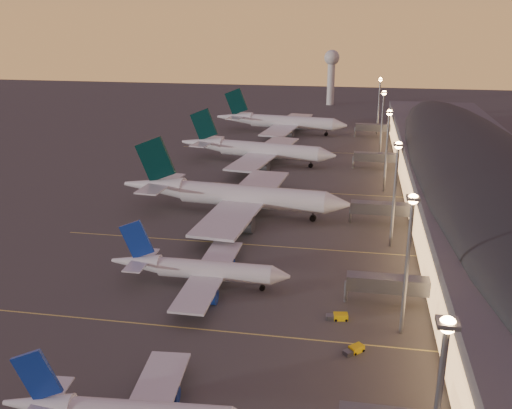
{
  "coord_description": "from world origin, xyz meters",
  "views": [
    {
      "loc": [
        26.04,
        -91.4,
        54.01
      ],
      "look_at": [
        2.0,
        45.0,
        7.0
      ],
      "focal_mm": 40.0,
      "sensor_mm": 36.0,
      "label": 1
    }
  ],
  "objects_px": {
    "airliner_wide_near": "(233,195)",
    "airliner_wide_mid": "(256,150)",
    "airliner_narrow_north": "(199,270)",
    "baggage_tug_d": "(354,350)",
    "radar_tower": "(331,68)",
    "airliner_wide_far": "(281,122)",
    "baggage_tug_c": "(338,317)"
  },
  "relations": [
    {
      "from": "airliner_wide_far",
      "to": "baggage_tug_d",
      "type": "relative_size",
      "value": 16.97
    },
    {
      "from": "baggage_tug_d",
      "to": "airliner_wide_near",
      "type": "bearing_deg",
      "value": 74.58
    },
    {
      "from": "airliner_narrow_north",
      "to": "airliner_wide_far",
      "type": "xyz_separation_m",
      "value": [
        -4.41,
        158.52,
        1.65
      ]
    },
    {
      "from": "airliner_wide_mid",
      "to": "radar_tower",
      "type": "bearing_deg",
      "value": 91.88
    },
    {
      "from": "radar_tower",
      "to": "airliner_narrow_north",
      "type": "bearing_deg",
      "value": -93.24
    },
    {
      "from": "airliner_wide_near",
      "to": "baggage_tug_d",
      "type": "xyz_separation_m",
      "value": [
        34.52,
        -63.85,
        -4.91
      ]
    },
    {
      "from": "airliner_wide_mid",
      "to": "airliner_wide_near",
      "type": "bearing_deg",
      "value": -76.95
    },
    {
      "from": "airliner_narrow_north",
      "to": "airliner_wide_near",
      "type": "distance_m",
      "value": 44.52
    },
    {
      "from": "baggage_tug_c",
      "to": "radar_tower",
      "type": "bearing_deg",
      "value": 84.89
    },
    {
      "from": "airliner_wide_mid",
      "to": "baggage_tug_d",
      "type": "height_order",
      "value": "airliner_wide_mid"
    },
    {
      "from": "airliner_wide_mid",
      "to": "airliner_narrow_north",
      "type": "bearing_deg",
      "value": -77.0
    },
    {
      "from": "radar_tower",
      "to": "airliner_wide_far",
      "type": "bearing_deg",
      "value": -101.62
    },
    {
      "from": "baggage_tug_c",
      "to": "baggage_tug_d",
      "type": "relative_size",
      "value": 1.12
    },
    {
      "from": "airliner_wide_near",
      "to": "baggage_tug_d",
      "type": "distance_m",
      "value": 72.75
    },
    {
      "from": "airliner_narrow_north",
      "to": "airliner_wide_far",
      "type": "distance_m",
      "value": 158.59
    },
    {
      "from": "radar_tower",
      "to": "baggage_tug_d",
      "type": "height_order",
      "value": "radar_tower"
    },
    {
      "from": "radar_tower",
      "to": "baggage_tug_c",
      "type": "xyz_separation_m",
      "value": [
        14.83,
        -257.22,
        -21.33
      ]
    },
    {
      "from": "airliner_wide_mid",
      "to": "baggage_tug_d",
      "type": "bearing_deg",
      "value": -62.97
    },
    {
      "from": "airliner_wide_near",
      "to": "baggage_tug_d",
      "type": "relative_size",
      "value": 17.8
    },
    {
      "from": "airliner_narrow_north",
      "to": "baggage_tug_d",
      "type": "height_order",
      "value": "airliner_narrow_north"
    },
    {
      "from": "airliner_narrow_north",
      "to": "baggage_tug_d",
      "type": "distance_m",
      "value": 37.54
    },
    {
      "from": "radar_tower",
      "to": "baggage_tug_c",
      "type": "bearing_deg",
      "value": -86.7
    },
    {
      "from": "airliner_wide_far",
      "to": "baggage_tug_d",
      "type": "height_order",
      "value": "airliner_wide_far"
    },
    {
      "from": "airliner_wide_near",
      "to": "radar_tower",
      "type": "height_order",
      "value": "radar_tower"
    },
    {
      "from": "airliner_wide_far",
      "to": "baggage_tug_c",
      "type": "bearing_deg",
      "value": -70.98
    },
    {
      "from": "radar_tower",
      "to": "airliner_wide_mid",
      "type": "bearing_deg",
      "value": -97.77
    },
    {
      "from": "airliner_narrow_north",
      "to": "baggage_tug_c",
      "type": "relative_size",
      "value": 9.17
    },
    {
      "from": "airliner_wide_mid",
      "to": "baggage_tug_d",
      "type": "relative_size",
      "value": 16.46
    },
    {
      "from": "airliner_wide_near",
      "to": "airliner_wide_mid",
      "type": "relative_size",
      "value": 1.08
    },
    {
      "from": "baggage_tug_d",
      "to": "radar_tower",
      "type": "bearing_deg",
      "value": 50.02
    },
    {
      "from": "airliner_wide_far",
      "to": "radar_tower",
      "type": "distance_m",
      "value": 93.05
    },
    {
      "from": "airliner_narrow_north",
      "to": "airliner_wide_mid",
      "type": "bearing_deg",
      "value": 93.87
    }
  ]
}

